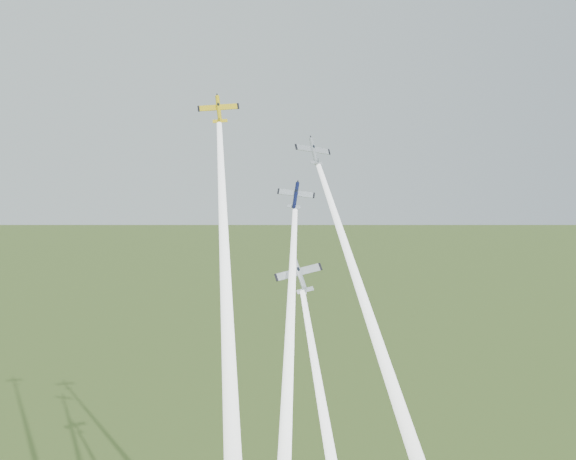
# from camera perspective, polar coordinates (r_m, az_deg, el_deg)

# --- Properties ---
(plane_yellow) EXTENTS (7.65, 6.04, 7.34)m
(plane_yellow) POSITION_cam_1_polar(r_m,az_deg,el_deg) (133.19, -5.50, 9.49)
(plane_yellow) COLOR yellow
(smoke_trail_yellow) EXTENTS (6.68, 39.36, 54.34)m
(smoke_trail_yellow) POSITION_cam_1_polar(r_m,az_deg,el_deg) (114.80, -4.92, -4.57)
(smoke_trail_yellow) COLOR white
(plane_navy) EXTENTS (8.77, 6.69, 7.16)m
(plane_navy) POSITION_cam_1_polar(r_m,az_deg,el_deg) (135.77, 0.62, 2.77)
(plane_navy) COLOR #0D133C
(smoke_trail_navy) EXTENTS (14.53, 38.04, 54.03)m
(smoke_trail_navy) POSITION_cam_1_polar(r_m,az_deg,el_deg) (121.29, -0.01, -11.60)
(smoke_trail_navy) COLOR white
(plane_silver_right) EXTENTS (7.98, 7.23, 7.96)m
(plane_silver_right) POSITION_cam_1_polar(r_m,az_deg,el_deg) (140.11, 2.05, 6.24)
(plane_silver_right) COLOR #B0B6BF
(smoke_trail_silver_right) EXTENTS (12.14, 39.90, 55.91)m
(smoke_trail_silver_right) POSITION_cam_1_polar(r_m,az_deg,el_deg) (126.02, 6.68, -7.51)
(smoke_trail_silver_right) COLOR white
(plane_silver_low) EXTENTS (10.23, 6.29, 9.47)m
(plane_silver_low) POSITION_cam_1_polar(r_m,az_deg,el_deg) (129.20, 0.93, -3.55)
(plane_silver_low) COLOR #ACB3BA
(smoke_trail_silver_low) EXTENTS (3.54, 35.86, 49.38)m
(smoke_trail_silver_low) POSITION_cam_1_polar(r_m,az_deg,el_deg) (119.93, 3.45, -17.67)
(smoke_trail_silver_low) COLOR white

